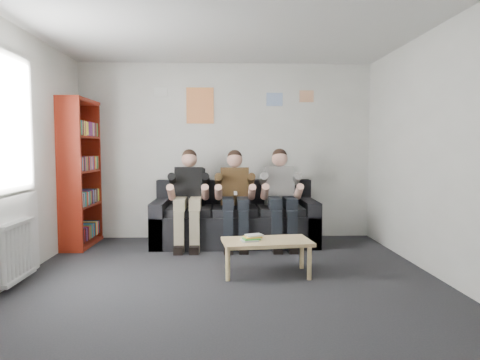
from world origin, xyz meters
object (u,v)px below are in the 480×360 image
(bookshelf, at_px, (81,173))
(person_left, at_px, (189,198))
(person_middle, at_px, (235,198))
(coffee_table, at_px, (267,244))
(sofa, at_px, (235,221))
(person_right, at_px, (281,197))

(bookshelf, xyz_separation_m, person_left, (1.53, -0.14, -0.35))
(bookshelf, xyz_separation_m, person_middle, (2.19, -0.14, -0.35))
(coffee_table, xyz_separation_m, person_left, (-0.96, 1.39, 0.35))
(sofa, xyz_separation_m, bookshelf, (-2.19, -0.07, 0.71))
(bookshelf, relative_size, person_right, 1.50)
(bookshelf, bearing_deg, sofa, 3.53)
(sofa, distance_m, person_left, 0.78)
(coffee_table, xyz_separation_m, person_middle, (-0.31, 1.39, 0.35))
(bookshelf, xyz_separation_m, person_right, (2.84, -0.14, -0.35))
(person_right, bearing_deg, bookshelf, 176.20)
(coffee_table, bearing_deg, person_left, 124.69)
(sofa, bearing_deg, person_right, -17.73)
(coffee_table, relative_size, person_right, 0.69)
(person_left, xyz_separation_m, person_middle, (0.66, 0.00, -0.00))
(bookshelf, relative_size, coffee_table, 2.17)
(sofa, height_order, person_right, person_right)
(bookshelf, distance_m, person_left, 1.57)
(person_middle, relative_size, person_right, 0.99)
(sofa, xyz_separation_m, person_middle, (0.00, -0.21, 0.36))
(sofa, relative_size, bookshelf, 1.13)
(person_right, bearing_deg, person_middle, 178.88)
(bookshelf, bearing_deg, coffee_table, -29.90)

